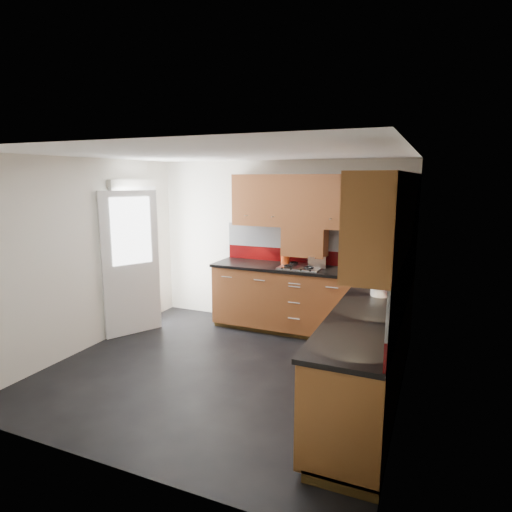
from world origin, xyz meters
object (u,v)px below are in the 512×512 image
at_px(utensil_pot, 285,258).
at_px(food_processor, 380,282).
at_px(toaster, 317,262).
at_px(gas_hob, 301,267).

distance_m(utensil_pot, food_processor, 1.85).
height_order(toaster, food_processor, food_processor).
xyz_separation_m(toaster, food_processor, (0.98, -1.10, 0.06)).
distance_m(utensil_pot, toaster, 0.47).
xyz_separation_m(utensil_pot, toaster, (0.47, -0.05, -0.02)).
relative_size(utensil_pot, toaster, 1.64).
distance_m(gas_hob, toaster, 0.22).
bearing_deg(food_processor, utensil_pot, 141.52).
xyz_separation_m(gas_hob, food_processor, (1.18, -1.02, 0.13)).
bearing_deg(utensil_pot, food_processor, -38.48).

